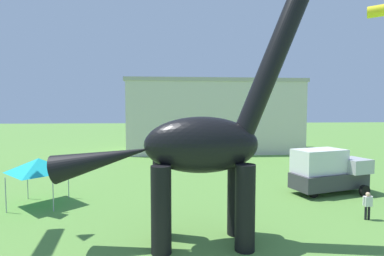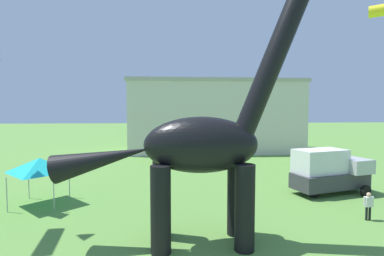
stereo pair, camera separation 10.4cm
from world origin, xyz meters
name	(u,v)px [view 1 (the left image)]	position (x,y,z in m)	size (l,w,h in m)	color
dinosaur_sculpture	(200,145)	(2.20, 4.65, 4.51)	(11.92, 2.53, 12.46)	black
parked_box_truck	(328,170)	(12.30, 11.95, 1.65)	(5.96, 3.53, 3.20)	#38383D
person_strolling_adult	(368,203)	(11.70, 6.74, 0.93)	(0.58, 0.25, 1.54)	black
festival_canopy_tent	(39,165)	(-7.44, 10.82, 2.54)	(3.15, 3.15, 3.00)	#B2B2B7
background_building_block	(213,116)	(7.23, 34.25, 5.10)	(24.26, 9.65, 10.19)	beige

